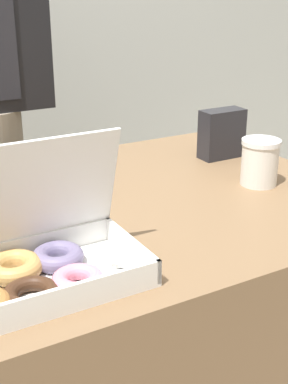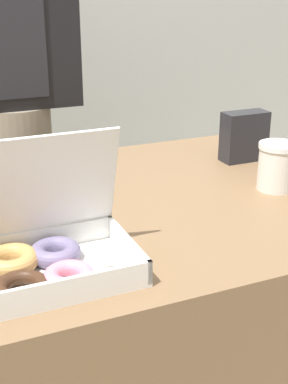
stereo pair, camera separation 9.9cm
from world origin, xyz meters
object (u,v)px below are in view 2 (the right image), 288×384
Objects in this scene: donut_box at (28,261)px; coffee_cup at (277,166)px; person_customer at (14,89)px; napkin_holder at (244,136)px.

coffee_cup is (0.65, 0.19, 0.02)m from donut_box.
person_customer is at bearing 80.29° from donut_box.
napkin_holder is 0.78m from person_customer.
person_customer reaches higher than napkin_holder.
donut_box is 0.23× the size of person_customer.
person_customer reaches higher than donut_box.
coffee_cup is at bearing 16.12° from donut_box.
donut_box is at bearing -163.88° from coffee_cup.
napkin_holder is at bearing -46.18° from person_customer.
donut_box is at bearing -149.48° from napkin_holder.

